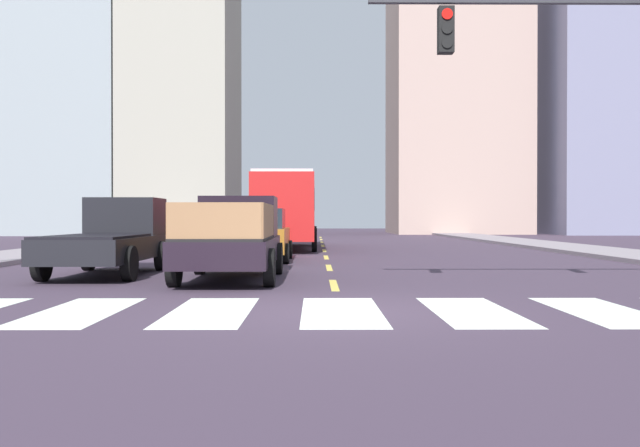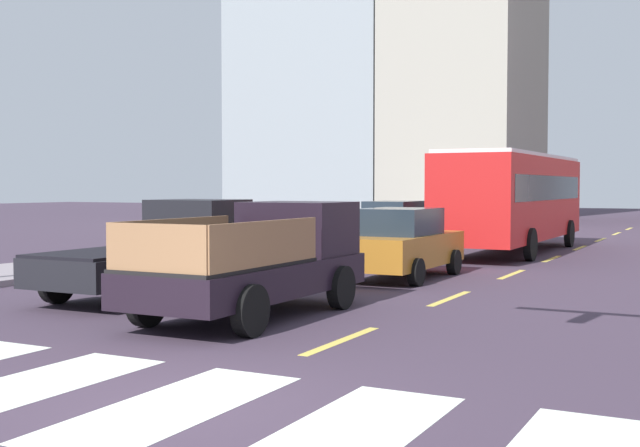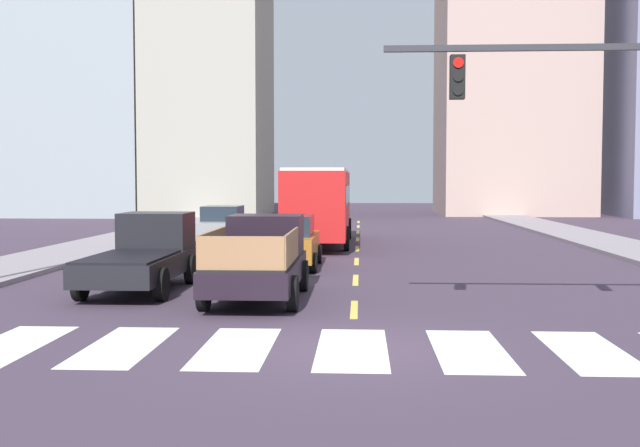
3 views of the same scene
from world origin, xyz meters
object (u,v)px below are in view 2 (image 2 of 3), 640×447
at_px(pickup_stakebed, 264,261).
at_px(pickup_dark, 165,250).
at_px(sedan_near_left, 401,243).
at_px(sedan_near_right, 395,225).
at_px(city_bus, 514,195).

relative_size(pickup_stakebed, pickup_dark, 1.00).
height_order(sedan_near_left, sedan_near_right, same).
bearing_deg(sedan_near_left, city_bus, 88.95).
distance_m(pickup_stakebed, pickup_dark, 3.48).
distance_m(pickup_dark, sedan_near_left, 5.97).
distance_m(pickup_stakebed, sedan_near_right, 15.39).
height_order(pickup_stakebed, city_bus, city_bus).
bearing_deg(pickup_stakebed, city_bus, 87.27).
relative_size(pickup_dark, sedan_near_left, 1.18).
height_order(pickup_dark, sedan_near_left, pickup_dark).
relative_size(city_bus, sedan_near_left, 2.45).
relative_size(pickup_stakebed, sedan_near_left, 1.18).
bearing_deg(sedan_near_left, sedan_near_right, 115.32).
bearing_deg(sedan_near_right, sedan_near_left, -65.20).
relative_size(pickup_dark, sedan_near_right, 1.18).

